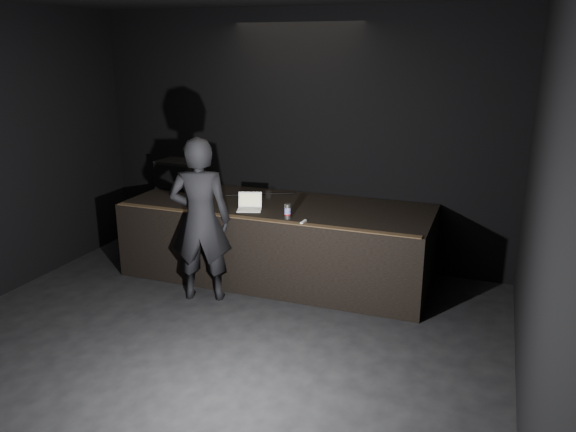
% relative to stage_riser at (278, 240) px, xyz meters
% --- Properties ---
extents(ground, '(7.00, 7.00, 0.00)m').
position_rel_stage_riser_xyz_m(ground, '(0.00, -2.73, -0.50)').
color(ground, black).
rests_on(ground, ground).
extents(room_walls, '(6.10, 7.10, 3.52)m').
position_rel_stage_riser_xyz_m(room_walls, '(0.00, -2.73, 1.52)').
color(room_walls, black).
rests_on(room_walls, ground).
extents(stage_riser, '(4.00, 1.50, 1.00)m').
position_rel_stage_riser_xyz_m(stage_riser, '(0.00, 0.00, 0.00)').
color(stage_riser, black).
rests_on(stage_riser, ground).
extents(riser_lip, '(3.92, 0.10, 0.01)m').
position_rel_stage_riser_xyz_m(riser_lip, '(0.00, -0.71, 0.51)').
color(riser_lip, brown).
rests_on(riser_lip, stage_riser).
extents(stage_monitor, '(0.65, 0.50, 0.41)m').
position_rel_stage_riser_xyz_m(stage_monitor, '(-1.67, 0.34, 0.70)').
color(stage_monitor, black).
rests_on(stage_monitor, stage_riser).
extents(cable, '(0.86, 0.47, 0.02)m').
position_rel_stage_riser_xyz_m(cable, '(-0.41, 0.37, 0.51)').
color(cable, black).
rests_on(cable, stage_riser).
extents(laptop, '(0.37, 0.35, 0.20)m').
position_rel_stage_riser_xyz_m(laptop, '(-0.25, -0.34, 0.55)').
color(laptop, silver).
rests_on(laptop, stage_riser).
extents(beer_can, '(0.08, 0.08, 0.18)m').
position_rel_stage_riser_xyz_m(beer_can, '(0.34, -0.55, 0.59)').
color(beer_can, silver).
rests_on(beer_can, stage_riser).
extents(plastic_cup, '(0.09, 0.09, 0.11)m').
position_rel_stage_riser_xyz_m(plastic_cup, '(-0.22, 0.21, 0.56)').
color(plastic_cup, white).
rests_on(plastic_cup, stage_riser).
extents(wii_remote, '(0.04, 0.14, 0.03)m').
position_rel_stage_riser_xyz_m(wii_remote, '(0.58, -0.65, 0.51)').
color(wii_remote, white).
rests_on(wii_remote, stage_riser).
extents(person, '(0.84, 0.69, 2.00)m').
position_rel_stage_riser_xyz_m(person, '(-0.61, -0.97, 0.50)').
color(person, black).
rests_on(person, ground).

